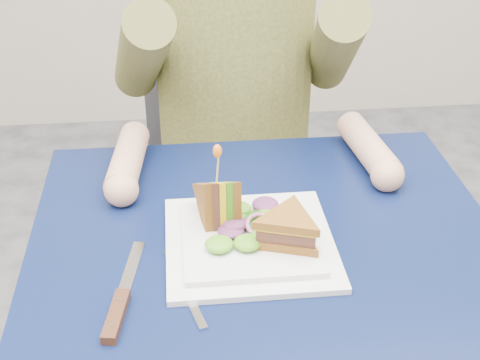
{
  "coord_description": "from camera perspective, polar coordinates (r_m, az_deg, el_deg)",
  "views": [
    {
      "loc": [
        -0.13,
        -0.8,
        1.36
      ],
      "look_at": [
        -0.04,
        0.08,
        0.82
      ],
      "focal_mm": 50.0,
      "sensor_mm": 36.0,
      "label": 1
    }
  ],
  "objects": [
    {
      "name": "plate",
      "position": [
        1.04,
        0.83,
        -5.2
      ],
      "size": [
        0.26,
        0.26,
        0.02
      ],
      "color": "white",
      "rests_on": "table"
    },
    {
      "name": "toothpick_frill",
      "position": [
        1.0,
        -1.94,
        2.48
      ],
      "size": [
        0.01,
        0.01,
        0.02
      ],
      "primitive_type": "ellipsoid",
      "color": "orange",
      "rests_on": "sandwich_upright"
    },
    {
      "name": "knife",
      "position": [
        0.95,
        -10.28,
        -10.57
      ],
      "size": [
        0.05,
        0.22,
        0.02
      ],
      "color": "silver",
      "rests_on": "table"
    },
    {
      "name": "table",
      "position": [
        1.08,
        2.51,
        -9.74
      ],
      "size": [
        0.75,
        0.75,
        0.73
      ],
      "color": "black",
      "rests_on": "ground"
    },
    {
      "name": "onion_ring",
      "position": [
        1.03,
        1.64,
        -3.82
      ],
      "size": [
        0.04,
        0.04,
        0.02
      ],
      "primitive_type": "torus",
      "rotation": [
        0.44,
        0.0,
        0.0
      ],
      "color": "#9E4C7A",
      "rests_on": "plate"
    },
    {
      "name": "toothpick",
      "position": [
        1.02,
        -1.91,
        1.1
      ],
      "size": [
        0.01,
        0.01,
        0.06
      ],
      "primitive_type": "cylinder",
      "rotation": [
        0.14,
        0.07,
        0.0
      ],
      "color": "tan",
      "rests_on": "sandwich_upright"
    },
    {
      "name": "sandwich_flat",
      "position": [
        1.01,
        4.13,
        -4.19
      ],
      "size": [
        0.15,
        0.15,
        0.05
      ],
      "color": "brown",
      "rests_on": "plate"
    },
    {
      "name": "fork",
      "position": [
        0.97,
        -4.68,
        -9.24
      ],
      "size": [
        0.06,
        0.18,
        0.01
      ],
      "color": "silver",
      "rests_on": "table"
    },
    {
      "name": "chair",
      "position": [
        1.68,
        -0.73,
        2.16
      ],
      "size": [
        0.42,
        0.4,
        0.93
      ],
      "color": "#47474C",
      "rests_on": "ground"
    },
    {
      "name": "diner",
      "position": [
        1.43,
        -0.41,
        13.14
      ],
      "size": [
        0.54,
        0.59,
        0.74
      ],
      "color": "brown",
      "rests_on": "chair"
    },
    {
      "name": "lettuce_spill",
      "position": [
        1.04,
        1.05,
        -3.92
      ],
      "size": [
        0.15,
        0.13,
        0.02
      ],
      "primitive_type": null,
      "color": "#337A14",
      "rests_on": "plate"
    },
    {
      "name": "sandwich_upright",
      "position": [
        1.05,
        -1.85,
        -1.92
      ],
      "size": [
        0.08,
        0.12,
        0.12
      ],
      "color": "brown",
      "rests_on": "plate"
    }
  ]
}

